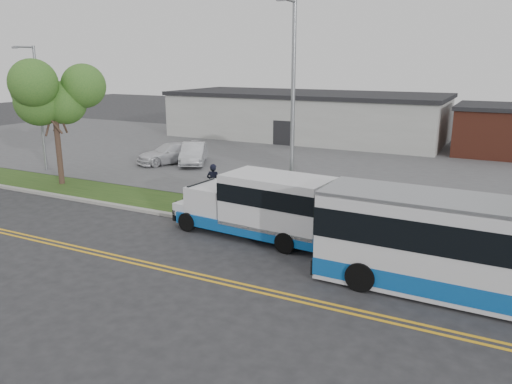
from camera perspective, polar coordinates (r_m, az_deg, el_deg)
The scene contains 18 objects.
ground at distance 21.84m, azimuth -6.24°, elevation -4.46°, with size 140.00×140.00×0.00m, color #28282B.
lane_line_north at distance 18.97m, azimuth -12.70°, elevation -7.76°, with size 70.00×0.12×0.01m, color gold.
lane_line_south at distance 18.76m, azimuth -13.29°, elevation -8.06°, with size 70.00×0.12×0.01m, color gold.
curb at distance 22.69m, azimuth -4.72°, elevation -3.48°, with size 80.00×0.30×0.15m, color #9E9B93.
verge at distance 24.17m, azimuth -2.46°, elevation -2.36°, with size 80.00×3.30×0.10m, color #214416.
parking_lot at distance 36.71m, azimuth 8.52°, elevation 3.42°, with size 80.00×25.00×0.10m, color #4C4C4F.
commercial_building at distance 47.73m, azimuth 5.69°, elevation 8.68°, with size 25.40×10.40×4.35m.
brick_wing at distance 43.46m, azimuth 25.94°, elevation 6.40°, with size 6.30×7.30×3.90m.
tree_west at distance 31.15m, azimuth -22.14°, elevation 9.94°, with size 4.40×4.40×6.91m.
streetlight_near at distance 21.69m, azimuth 4.16°, elevation 9.63°, with size 0.35×1.53×9.50m.
streetlight_far at distance 35.67m, azimuth -23.61°, elevation 9.22°, with size 0.35×1.53×8.00m.
shuttle_bus at distance 20.56m, azimuth 0.73°, elevation -1.37°, with size 7.22×2.88×2.70m.
transit_bus at distance 16.68m, azimuth 26.35°, elevation -6.40°, with size 11.24×2.89×3.10m.
pedestrian at distance 25.73m, azimuth -4.89°, elevation 1.06°, with size 0.72×0.47×1.98m, color black.
parked_car_a at distance 35.54m, azimuth -7.15°, elevation 4.39°, with size 1.57×4.49×1.48m, color silver.
parked_car_b at distance 36.09m, azimuth -9.77°, elevation 4.39°, with size 1.97×4.85×1.41m, color silver.
grocery_bag_left at distance 25.89m, azimuth -5.71°, elevation -0.77°, with size 0.32×0.32×0.32m, color white.
grocery_bag_right at distance 25.99m, azimuth -4.00°, elevation -0.67°, with size 0.32×0.32×0.32m, color white.
Camera 1 is at (11.51, -17.13, 7.14)m, focal length 35.00 mm.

